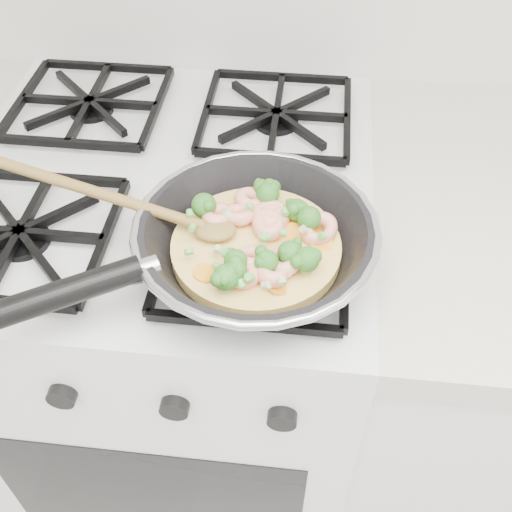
# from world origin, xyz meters

# --- Properties ---
(stove) EXTENTS (0.60, 0.60, 0.92)m
(stove) POSITION_xyz_m (0.00, 1.70, 0.46)
(stove) COLOR white
(stove) RESTS_ON ground
(skillet) EXTENTS (0.46, 0.32, 0.09)m
(skillet) POSITION_xyz_m (0.15, 1.53, 0.96)
(skillet) COLOR black
(skillet) RESTS_ON stove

